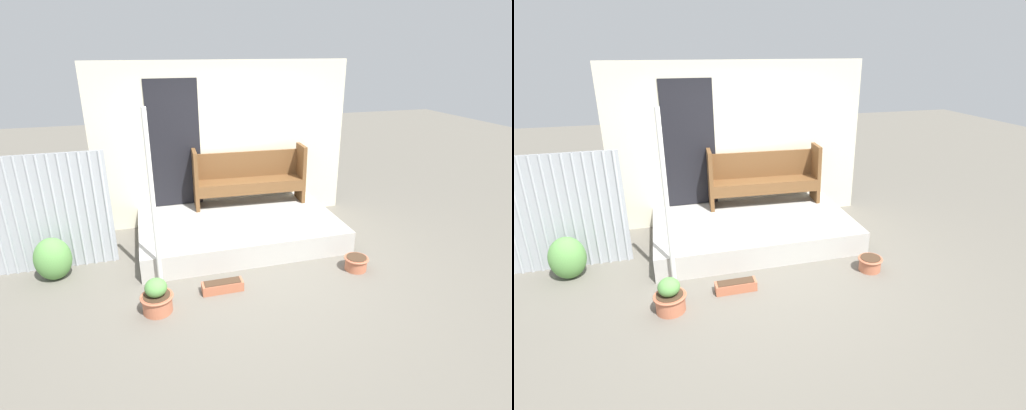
# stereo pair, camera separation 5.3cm
# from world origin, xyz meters

# --- Properties ---
(ground_plane) EXTENTS (24.00, 24.00, 0.00)m
(ground_plane) POSITION_xyz_m (0.00, 0.00, 0.00)
(ground_plane) COLOR #666056
(porch_slab) EXTENTS (2.95, 1.79, 0.34)m
(porch_slab) POSITION_xyz_m (0.05, 0.89, 0.17)
(porch_slab) COLOR #B2AFA8
(porch_slab) RESTS_ON ground_plane
(house_wall) EXTENTS (4.15, 0.08, 2.60)m
(house_wall) POSITION_xyz_m (0.01, 1.81, 1.30)
(house_wall) COLOR beige
(house_wall) RESTS_ON ground_plane
(fence_corrugated) EXTENTS (2.29, 0.05, 1.57)m
(fence_corrugated) POSITION_xyz_m (-2.87, 0.76, 0.79)
(fence_corrugated) COLOR #9EA3A8
(fence_corrugated) RESTS_ON ground_plane
(support_post) EXTENTS (0.06, 0.06, 2.19)m
(support_post) POSITION_xyz_m (-1.19, -0.09, 1.10)
(support_post) COLOR white
(support_post) RESTS_ON ground_plane
(bench) EXTENTS (1.83, 0.49, 0.95)m
(bench) POSITION_xyz_m (0.38, 1.54, 0.82)
(bench) COLOR brown
(bench) RESTS_ON porch_slab
(flower_pot_left) EXTENTS (0.37, 0.37, 0.41)m
(flower_pot_left) POSITION_xyz_m (-1.26, -0.60, 0.18)
(flower_pot_left) COLOR #B76647
(flower_pot_left) RESTS_ON ground_plane
(flower_pot_middle) EXTENTS (0.33, 0.33, 0.19)m
(flower_pot_middle) POSITION_xyz_m (1.33, -0.39, 0.10)
(flower_pot_middle) COLOR #B76647
(flower_pot_middle) RESTS_ON ground_plane
(planter_box_rect) EXTENTS (0.50, 0.16, 0.13)m
(planter_box_rect) POSITION_xyz_m (-0.48, -0.40, 0.06)
(planter_box_rect) COLOR #B26042
(planter_box_rect) RESTS_ON ground_plane
(shrub_by_fence) EXTENTS (0.45, 0.40, 0.56)m
(shrub_by_fence) POSITION_xyz_m (-2.48, 0.47, 0.28)
(shrub_by_fence) COLOR #599347
(shrub_by_fence) RESTS_ON ground_plane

